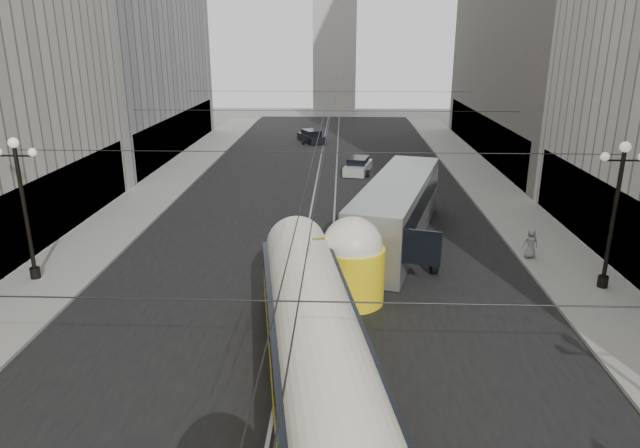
{
  "coord_description": "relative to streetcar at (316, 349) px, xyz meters",
  "views": [
    {
      "loc": [
        1.17,
        -5.23,
        10.49
      ],
      "look_at": [
        0.42,
        14.13,
        4.14
      ],
      "focal_mm": 32.0,
      "sensor_mm": 36.0,
      "label": 1
    }
  ],
  "objects": [
    {
      "name": "road",
      "position": [
        -0.5,
        23.06,
        -1.81
      ],
      "size": [
        20.0,
        85.0,
        0.02
      ],
      "primitive_type": "cube",
      "color": "black",
      "rests_on": "ground"
    },
    {
      "name": "sidewalk_left",
      "position": [
        -12.5,
        26.56,
        -1.74
      ],
      "size": [
        4.0,
        72.0,
        0.15
      ],
      "primitive_type": "cube",
      "color": "gray",
      "rests_on": "ground"
    },
    {
      "name": "sidewalk_right",
      "position": [
        11.5,
        26.56,
        -1.74
      ],
      "size": [
        4.0,
        72.0,
        0.15
      ],
      "primitive_type": "cube",
      "color": "gray",
      "rests_on": "ground"
    },
    {
      "name": "rail_left",
      "position": [
        -1.25,
        23.06,
        -1.81
      ],
      "size": [
        0.12,
        85.0,
        0.04
      ],
      "primitive_type": "cube",
      "color": "gray",
      "rests_on": "ground"
    },
    {
      "name": "rail_right",
      "position": [
        0.25,
        23.06,
        -1.81
      ],
      "size": [
        0.12,
        85.0,
        0.04
      ],
      "primitive_type": "cube",
      "color": "gray",
      "rests_on": "ground"
    },
    {
      "name": "distant_tower",
      "position": [
        -0.5,
        70.56,
        13.15
      ],
      "size": [
        6.0,
        6.0,
        31.36
      ],
      "color": "#B2AFA8",
      "rests_on": "ground"
    },
    {
      "name": "lamppost_left_mid",
      "position": [
        -13.1,
        8.56,
        1.93
      ],
      "size": [
        1.86,
        0.44,
        6.37
      ],
      "color": "black",
      "rests_on": "sidewalk_left"
    },
    {
      "name": "lamppost_right_mid",
      "position": [
        12.1,
        8.56,
        1.93
      ],
      "size": [
        1.86,
        0.44,
        6.37
      ],
      "color": "black",
      "rests_on": "sidewalk_right"
    },
    {
      "name": "catenary",
      "position": [
        -0.38,
        22.05,
        4.07
      ],
      "size": [
        25.0,
        72.0,
        0.23
      ],
      "color": "black",
      "rests_on": "ground"
    },
    {
      "name": "streetcar",
      "position": [
        0.0,
        0.0,
        0.0
      ],
      "size": [
        4.97,
        16.74,
        3.71
      ],
      "color": "yellow",
      "rests_on": "ground"
    },
    {
      "name": "city_bus",
      "position": [
        3.65,
        14.58,
        0.03
      ],
      "size": [
        6.16,
        13.69,
        3.36
      ],
      "color": "gray",
      "rests_on": "ground"
    },
    {
      "name": "sedan_white_far",
      "position": [
        2.0,
        30.8,
        -1.23
      ],
      "size": [
        2.49,
        4.36,
        1.3
      ],
      "color": "silver",
      "rests_on": "ground"
    },
    {
      "name": "sedan_dark_far",
      "position": [
        -2.54,
        45.09,
        -1.22
      ],
      "size": [
        3.27,
        4.46,
        1.3
      ],
      "color": "black",
      "rests_on": "ground"
    },
    {
      "name": "pedestrian_sidewalk_right",
      "position": [
        10.0,
        11.98,
        -0.92
      ],
      "size": [
        0.77,
        0.51,
        1.5
      ],
      "primitive_type": "imported",
      "rotation": [
        0.0,
        0.0,
        3.22
      ],
      "color": "gray",
      "rests_on": "sidewalk_right"
    }
  ]
}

